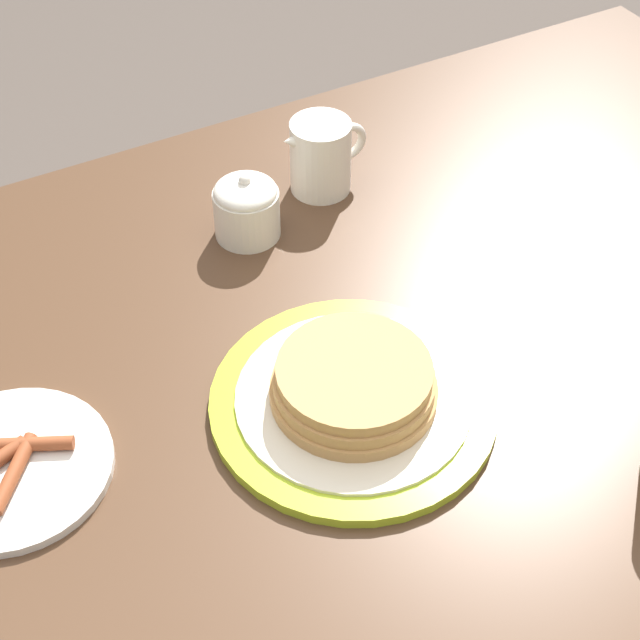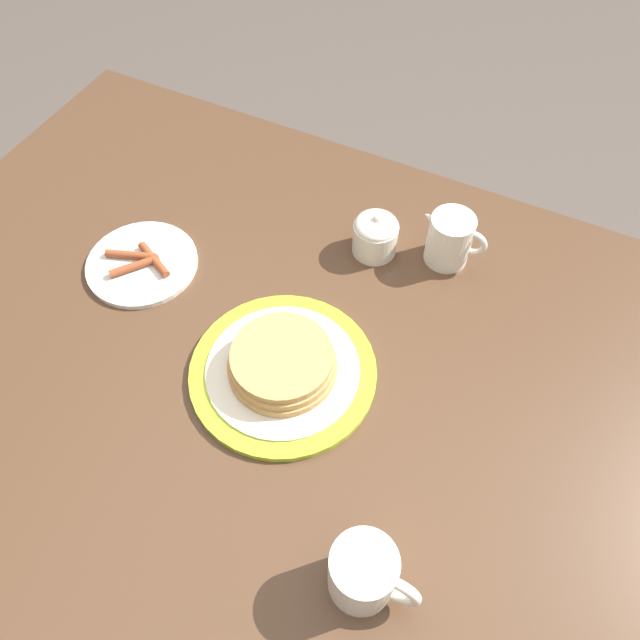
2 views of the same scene
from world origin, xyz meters
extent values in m
plane|color=#51473F|center=(0.00, 0.00, 0.00)|extent=(8.00, 8.00, 0.00)
cube|color=#4C3321|center=(0.00, 0.00, 0.74)|extent=(1.56, 1.07, 0.03)
cube|color=#4C3321|center=(-0.72, 0.47, 0.36)|extent=(0.07, 0.07, 0.72)
cylinder|color=#AAC628|center=(-0.03, 0.00, 0.76)|extent=(0.29, 0.29, 0.01)
cylinder|color=beige|center=(-0.03, 0.00, 0.77)|extent=(0.24, 0.24, 0.00)
cylinder|color=tan|center=(-0.03, 0.00, 0.78)|extent=(0.17, 0.17, 0.01)
cylinder|color=tan|center=(-0.03, 0.00, 0.79)|extent=(0.16, 0.16, 0.01)
cylinder|color=tan|center=(-0.03, 0.00, 0.80)|extent=(0.15, 0.15, 0.01)
cylinder|color=silver|center=(-0.36, 0.09, 0.76)|extent=(0.19, 0.19, 0.01)
cylinder|color=brown|center=(-0.38, 0.09, 0.77)|extent=(0.09, 0.04, 0.01)
cylinder|color=brown|center=(-0.34, 0.09, 0.77)|extent=(0.08, 0.05, 0.01)
cylinder|color=brown|center=(-0.36, 0.07, 0.77)|extent=(0.07, 0.08, 0.01)
cylinder|color=silver|center=(0.20, -0.23, 0.80)|extent=(0.08, 0.08, 0.10)
torus|color=silver|center=(0.24, -0.23, 0.80)|extent=(0.07, 0.01, 0.07)
cylinder|color=brown|center=(0.20, -0.23, 0.84)|extent=(0.07, 0.07, 0.00)
cylinder|color=silver|center=(0.11, 0.34, 0.80)|extent=(0.08, 0.08, 0.09)
cone|color=silver|center=(0.08, 0.34, 0.83)|extent=(0.04, 0.03, 0.04)
torus|color=silver|center=(0.15, 0.34, 0.81)|extent=(0.05, 0.01, 0.05)
cylinder|color=silver|center=(-0.01, 0.30, 0.78)|extent=(0.08, 0.08, 0.06)
ellipsoid|color=silver|center=(-0.01, 0.30, 0.82)|extent=(0.07, 0.07, 0.03)
sphere|color=silver|center=(-0.01, 0.30, 0.83)|extent=(0.01, 0.01, 0.01)
camera|label=1|loc=(-0.37, -0.55, 1.51)|focal=55.00mm
camera|label=2|loc=(0.23, -0.41, 1.59)|focal=35.00mm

